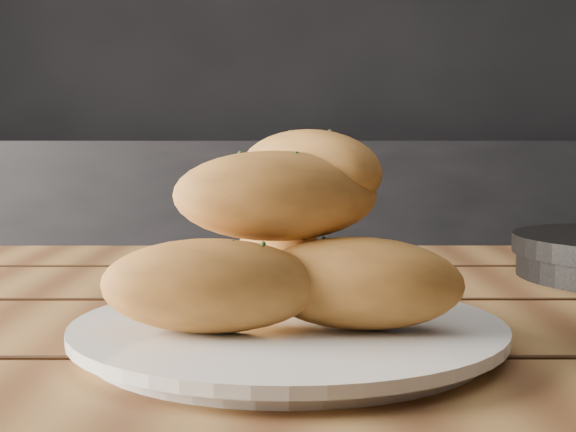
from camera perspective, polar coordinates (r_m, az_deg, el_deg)
The scene contains 3 objects.
counter at distance 2.34m, azimuth 8.27°, elevation -5.82°, with size 2.80×0.60×0.90m, color black.
plate at distance 0.57m, azimuth 0.01°, elevation -8.33°, with size 0.30×0.30×0.02m.
bread_rolls at distance 0.56m, azimuth -0.14°, elevation -1.78°, with size 0.25×0.20×0.13m.
Camera 1 is at (-0.34, -0.57, 0.89)m, focal length 50.00 mm.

